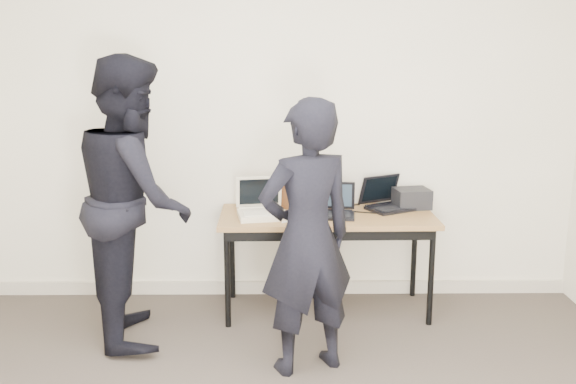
{
  "coord_description": "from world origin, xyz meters",
  "views": [
    {
      "loc": [
        0.06,
        -2.44,
        1.87
      ],
      "look_at": [
        0.1,
        1.6,
        0.95
      ],
      "focal_mm": 40.0,
      "sensor_mm": 36.0,
      "label": 1
    }
  ],
  "objects_px": {
    "laptop_beige": "(261,209)",
    "desk": "(327,223)",
    "laptop_right": "(387,201)",
    "leather_satchel": "(301,190)",
    "equipment_box": "(412,198)",
    "person_observer": "(135,199)",
    "person_typist": "(307,238)",
    "laptop_center": "(334,208)"
  },
  "relations": [
    {
      "from": "person_typist",
      "to": "equipment_box",
      "type": "bearing_deg",
      "value": -151.58
    },
    {
      "from": "laptop_right",
      "to": "leather_satchel",
      "type": "bearing_deg",
      "value": 146.82
    },
    {
      "from": "desk",
      "to": "person_typist",
      "type": "height_order",
      "value": "person_typist"
    },
    {
      "from": "laptop_center",
      "to": "equipment_box",
      "type": "relative_size",
      "value": 1.3
    },
    {
      "from": "person_typist",
      "to": "desk",
      "type": "bearing_deg",
      "value": -125.5
    },
    {
      "from": "person_typist",
      "to": "person_observer",
      "type": "distance_m",
      "value": 1.2
    },
    {
      "from": "laptop_center",
      "to": "desk",
      "type": "bearing_deg",
      "value": 170.1
    },
    {
      "from": "laptop_beige",
      "to": "person_typist",
      "type": "relative_size",
      "value": 0.23
    },
    {
      "from": "desk",
      "to": "equipment_box",
      "type": "height_order",
      "value": "equipment_box"
    },
    {
      "from": "laptop_beige",
      "to": "person_typist",
      "type": "distance_m",
      "value": 0.86
    },
    {
      "from": "leather_satchel",
      "to": "equipment_box",
      "type": "distance_m",
      "value": 0.81
    },
    {
      "from": "laptop_right",
      "to": "equipment_box",
      "type": "bearing_deg",
      "value": -22.59
    },
    {
      "from": "desk",
      "to": "person_typist",
      "type": "xyz_separation_m",
      "value": [
        -0.18,
        -0.84,
        0.14
      ]
    },
    {
      "from": "desk",
      "to": "leather_satchel",
      "type": "height_order",
      "value": "leather_satchel"
    },
    {
      "from": "laptop_right",
      "to": "person_typist",
      "type": "height_order",
      "value": "person_typist"
    },
    {
      "from": "person_typist",
      "to": "person_observer",
      "type": "height_order",
      "value": "person_observer"
    },
    {
      "from": "laptop_beige",
      "to": "person_observer",
      "type": "xyz_separation_m",
      "value": [
        -0.8,
        -0.31,
        0.14
      ]
    },
    {
      "from": "laptop_center",
      "to": "equipment_box",
      "type": "height_order",
      "value": "laptop_center"
    },
    {
      "from": "laptop_right",
      "to": "leather_satchel",
      "type": "relative_size",
      "value": 1.13
    },
    {
      "from": "laptop_center",
      "to": "laptop_beige",
      "type": "bearing_deg",
      "value": -171.27
    },
    {
      "from": "laptop_beige",
      "to": "laptop_center",
      "type": "height_order",
      "value": "laptop_beige"
    },
    {
      "from": "equipment_box",
      "to": "person_observer",
      "type": "relative_size",
      "value": 0.13
    },
    {
      "from": "leather_satchel",
      "to": "laptop_center",
      "type": "bearing_deg",
      "value": -41.66
    },
    {
      "from": "laptop_beige",
      "to": "laptop_center",
      "type": "relative_size",
      "value": 1.16
    },
    {
      "from": "desk",
      "to": "leather_satchel",
      "type": "bearing_deg",
      "value": 127.61
    },
    {
      "from": "laptop_center",
      "to": "laptop_right",
      "type": "relative_size",
      "value": 0.75
    },
    {
      "from": "laptop_beige",
      "to": "desk",
      "type": "bearing_deg",
      "value": -5.27
    },
    {
      "from": "laptop_right",
      "to": "equipment_box",
      "type": "relative_size",
      "value": 1.74
    },
    {
      "from": "desk",
      "to": "person_typist",
      "type": "bearing_deg",
      "value": -102.64
    },
    {
      "from": "laptop_center",
      "to": "person_typist",
      "type": "bearing_deg",
      "value": -98.67
    },
    {
      "from": "desk",
      "to": "laptop_right",
      "type": "xyz_separation_m",
      "value": [
        0.44,
        0.17,
        0.11
      ]
    },
    {
      "from": "desk",
      "to": "laptop_right",
      "type": "bearing_deg",
      "value": 20.55
    },
    {
      "from": "desk",
      "to": "laptop_right",
      "type": "relative_size",
      "value": 3.55
    },
    {
      "from": "leather_satchel",
      "to": "person_typist",
      "type": "bearing_deg",
      "value": -84.45
    },
    {
      "from": "desk",
      "to": "leather_satchel",
      "type": "xyz_separation_m",
      "value": [
        -0.18,
        0.23,
        0.19
      ]
    },
    {
      "from": "laptop_right",
      "to": "person_observer",
      "type": "distance_m",
      "value": 1.79
    },
    {
      "from": "laptop_center",
      "to": "leather_satchel",
      "type": "height_order",
      "value": "leather_satchel"
    },
    {
      "from": "laptop_beige",
      "to": "laptop_center",
      "type": "distance_m",
      "value": 0.5
    },
    {
      "from": "laptop_beige",
      "to": "laptop_right",
      "type": "bearing_deg",
      "value": 3.37
    },
    {
      "from": "laptop_right",
      "to": "equipment_box",
      "type": "xyz_separation_m",
      "value": [
        0.19,
        0.02,
        0.02
      ]
    },
    {
      "from": "person_observer",
      "to": "person_typist",
      "type": "bearing_deg",
      "value": -127.57
    },
    {
      "from": "leather_satchel",
      "to": "person_observer",
      "type": "bearing_deg",
      "value": -146.63
    }
  ]
}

